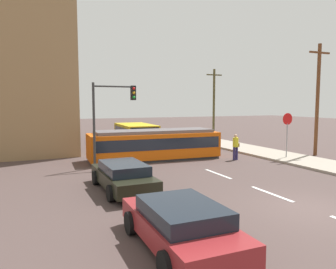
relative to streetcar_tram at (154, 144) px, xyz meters
The scene contains 15 objects.
ground_plane 2.25m from the streetcar_tram, 44.12° to the right, with size 120.00×120.00×0.00m, color #4B3B39.
sidewalk_curb_right 9.90m from the streetcar_tram, 33.23° to the right, with size 3.20×36.00×0.14m, color #A29686.
lane_stripe_1 9.56m from the streetcar_tram, 81.26° to the right, with size 0.16×2.40×0.01m, color silver.
lane_stripe_2 5.68m from the streetcar_tram, 75.02° to the right, with size 0.16×2.40×0.01m, color silver.
lane_stripe_3 6.25m from the streetcar_tram, 76.46° to the left, with size 0.16×2.40×0.01m, color silver.
lane_stripe_4 12.13m from the streetcar_tram, 83.13° to the left, with size 0.16×2.40×0.01m, color silver.
streetcar_tram is the anchor object (origin of this frame).
city_bus 5.93m from the streetcar_tram, 84.02° to the left, with size 2.70×5.23×1.93m.
pedestrian_crossing 5.25m from the streetcar_tram, 25.94° to the right, with size 0.51×0.36×1.67m.
parked_sedan_near 12.97m from the streetcar_tram, 108.06° to the right, with size 2.06×4.31×1.19m.
parked_sedan_mid 7.59m from the streetcar_tram, 120.99° to the right, with size 1.99×4.60×1.19m.
stop_sign 8.73m from the streetcar_tram, 23.01° to the right, with size 0.76×0.07×2.88m.
traffic_light_mast 4.13m from the streetcar_tram, 157.00° to the right, with size 2.51×0.33×4.80m.
utility_pole_near 11.75m from the streetcar_tram, 15.32° to the right, with size 1.80×0.24×7.70m.
utility_pole_mid 14.75m from the streetcar_tram, 43.29° to the left, with size 1.80×0.24×7.22m.
Camera 1 is at (-8.84, -7.94, 3.64)m, focal length 34.24 mm.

